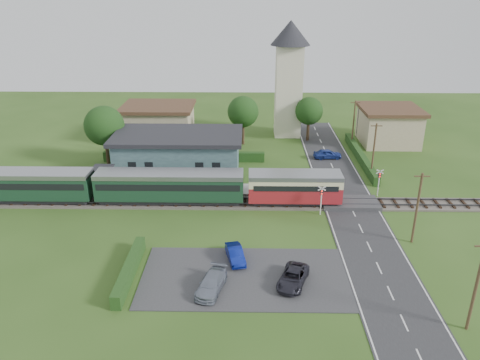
{
  "coord_description": "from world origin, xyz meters",
  "views": [
    {
      "loc": [
        -1.29,
        -44.56,
        22.38
      ],
      "look_at": [
        -2.12,
        4.0,
        2.04
      ],
      "focal_mm": 35.0,
      "sensor_mm": 36.0,
      "label": 1
    }
  ],
  "objects_px": {
    "crossing_signal_far": "(379,179)",
    "car_on_road": "(328,154)",
    "car_park_dark": "(293,277)",
    "car_park_blue": "(235,254)",
    "train": "(141,185)",
    "crossing_signal_near": "(321,196)",
    "house_east": "(389,125)",
    "car_park_silver": "(211,283)",
    "house_west": "(159,122)",
    "church_tower": "(289,71)",
    "pedestrian_near": "(225,183)",
    "station_building": "(179,153)",
    "pedestrian_far": "(119,180)",
    "equipment_hut": "(103,177)"
  },
  "relations": [
    {
      "from": "church_tower",
      "to": "car_park_dark",
      "type": "bearing_deg",
      "value": -93.61
    },
    {
      "from": "pedestrian_far",
      "to": "church_tower",
      "type": "bearing_deg",
      "value": -58.21
    },
    {
      "from": "pedestrian_near",
      "to": "house_west",
      "type": "bearing_deg",
      "value": -46.25
    },
    {
      "from": "train",
      "to": "pedestrian_far",
      "type": "distance_m",
      "value": 4.96
    },
    {
      "from": "church_tower",
      "to": "car_park_silver",
      "type": "height_order",
      "value": "church_tower"
    },
    {
      "from": "house_west",
      "to": "car_park_silver",
      "type": "bearing_deg",
      "value": -74.3
    },
    {
      "from": "car_park_silver",
      "to": "crossing_signal_far",
      "type": "bearing_deg",
      "value": 59.97
    },
    {
      "from": "house_west",
      "to": "house_east",
      "type": "distance_m",
      "value": 35.01
    },
    {
      "from": "equipment_hut",
      "to": "car_park_blue",
      "type": "bearing_deg",
      "value": -43.12
    },
    {
      "from": "car_on_road",
      "to": "car_park_dark",
      "type": "xyz_separation_m",
      "value": [
        -7.39,
        -29.69,
        -0.04
      ]
    },
    {
      "from": "church_tower",
      "to": "pedestrian_near",
      "type": "bearing_deg",
      "value": -110.71
    },
    {
      "from": "church_tower",
      "to": "crossing_signal_far",
      "type": "bearing_deg",
      "value": -69.98
    },
    {
      "from": "car_park_blue",
      "to": "car_park_silver",
      "type": "distance_m",
      "value": 4.73
    },
    {
      "from": "crossing_signal_near",
      "to": "pedestrian_far",
      "type": "xyz_separation_m",
      "value": [
        -22.66,
        5.96,
        -0.86
      ]
    },
    {
      "from": "crossing_signal_far",
      "to": "pedestrian_far",
      "type": "bearing_deg",
      "value": 177.77
    },
    {
      "from": "house_east",
      "to": "car_park_dark",
      "type": "xyz_separation_m",
      "value": [
        -17.58,
        -36.92,
        -2.13
      ]
    },
    {
      "from": "station_building",
      "to": "church_tower",
      "type": "bearing_deg",
      "value": 48.59
    },
    {
      "from": "house_east",
      "to": "pedestrian_far",
      "type": "distance_m",
      "value": 40.71
    },
    {
      "from": "station_building",
      "to": "train",
      "type": "xyz_separation_m",
      "value": [
        -2.93,
        -8.99,
        -0.52
      ]
    },
    {
      "from": "crossing_signal_far",
      "to": "car_park_blue",
      "type": "distance_m",
      "value": 21.17
    },
    {
      "from": "house_west",
      "to": "train",
      "type": "bearing_deg",
      "value": -84.85
    },
    {
      "from": "car_park_dark",
      "to": "car_park_blue",
      "type": "bearing_deg",
      "value": 163.27
    },
    {
      "from": "car_on_road",
      "to": "car_park_dark",
      "type": "height_order",
      "value": "car_on_road"
    },
    {
      "from": "station_building",
      "to": "car_park_dark",
      "type": "height_order",
      "value": "station_building"
    },
    {
      "from": "train",
      "to": "house_west",
      "type": "relative_size",
      "value": 4.0
    },
    {
      "from": "equipment_hut",
      "to": "train",
      "type": "relative_size",
      "value": 0.06
    },
    {
      "from": "train",
      "to": "car_park_dark",
      "type": "distance_m",
      "value": 21.45
    },
    {
      "from": "house_west",
      "to": "crossing_signal_far",
      "type": "xyz_separation_m",
      "value": [
        28.6,
        -20.61,
        -0.65
      ]
    },
    {
      "from": "car_on_road",
      "to": "car_park_silver",
      "type": "relative_size",
      "value": 0.91
    },
    {
      "from": "church_tower",
      "to": "house_east",
      "type": "xyz_separation_m",
      "value": [
        15.0,
        -4.0,
        -7.43
      ]
    },
    {
      "from": "equipment_hut",
      "to": "house_west",
      "type": "height_order",
      "value": "house_west"
    },
    {
      "from": "crossing_signal_far",
      "to": "car_on_road",
      "type": "bearing_deg",
      "value": 107.04
    },
    {
      "from": "station_building",
      "to": "crossing_signal_far",
      "type": "xyz_separation_m",
      "value": [
        23.6,
        -6.6,
        -0.55
      ]
    },
    {
      "from": "station_building",
      "to": "car_park_blue",
      "type": "relative_size",
      "value": 4.46
    },
    {
      "from": "station_building",
      "to": "house_east",
      "type": "bearing_deg",
      "value": 23.44
    },
    {
      "from": "train",
      "to": "car_park_silver",
      "type": "height_order",
      "value": "train"
    },
    {
      "from": "crossing_signal_far",
      "to": "pedestrian_far",
      "type": "distance_m",
      "value": 29.9
    },
    {
      "from": "house_east",
      "to": "crossing_signal_near",
      "type": "xyz_separation_m",
      "value": [
        -13.6,
        -24.41,
        -0.66
      ]
    },
    {
      "from": "equipment_hut",
      "to": "car_park_dark",
      "type": "distance_m",
      "value": 27.32
    },
    {
      "from": "car_park_dark",
      "to": "pedestrian_near",
      "type": "relative_size",
      "value": 2.28
    },
    {
      "from": "house_east",
      "to": "crossing_signal_near",
      "type": "distance_m",
      "value": 27.95
    },
    {
      "from": "car_on_road",
      "to": "car_park_dark",
      "type": "distance_m",
      "value": 30.6
    },
    {
      "from": "crossing_signal_near",
      "to": "equipment_hut",
      "type": "bearing_deg",
      "value": 167.06
    },
    {
      "from": "crossing_signal_far",
      "to": "crossing_signal_near",
      "type": "bearing_deg",
      "value": -146.31
    },
    {
      "from": "crossing_signal_far",
      "to": "car_park_blue",
      "type": "height_order",
      "value": "crossing_signal_far"
    },
    {
      "from": "equipment_hut",
      "to": "church_tower",
      "type": "height_order",
      "value": "church_tower"
    },
    {
      "from": "train",
      "to": "car_park_blue",
      "type": "xyz_separation_m",
      "value": [
        10.62,
        -11.5,
        -1.51
      ]
    },
    {
      "from": "pedestrian_near",
      "to": "car_park_dark",
      "type": "bearing_deg",
      "value": 124.75
    },
    {
      "from": "house_west",
      "to": "car_park_silver",
      "type": "xyz_separation_m",
      "value": [
        10.93,
        -38.89,
        -2.1
      ]
    },
    {
      "from": "train",
      "to": "crossing_signal_far",
      "type": "relative_size",
      "value": 13.18
    }
  ]
}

